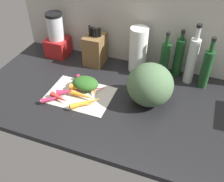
{
  "coord_description": "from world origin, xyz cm",
  "views": [
    {
      "loc": [
        27.11,
        -100.62,
        90.34
      ],
      "look_at": [
        -7.98,
        -7.28,
        9.76
      ],
      "focal_mm": 41.52,
      "sensor_mm": 36.0,
      "label": 1
    }
  ],
  "objects_px": {
    "cutting_board": "(80,94)",
    "carrot_4": "(53,98)",
    "carrot_0": "(67,92)",
    "bottle_3": "(206,68)",
    "carrot_5": "(59,98)",
    "bottle_2": "(192,60)",
    "carrot_6": "(81,88)",
    "winter_squash": "(150,85)",
    "carrot_8": "(91,89)",
    "carrot_7": "(83,81)",
    "carrot_3": "(84,104)",
    "blender_appliance": "(57,38)",
    "paper_towel_roll": "(138,50)",
    "carrot_2": "(83,96)",
    "knife_block": "(95,49)",
    "carrot_9": "(92,88)",
    "bottle_1": "(179,57)",
    "carrot_1": "(86,102)",
    "bottle_0": "(165,59)"
  },
  "relations": [
    {
      "from": "carrot_5",
      "to": "knife_block",
      "type": "height_order",
      "value": "knife_block"
    },
    {
      "from": "carrot_4",
      "to": "carrot_9",
      "type": "height_order",
      "value": "carrot_9"
    },
    {
      "from": "carrot_1",
      "to": "carrot_4",
      "type": "distance_m",
      "value": 0.18
    },
    {
      "from": "carrot_1",
      "to": "blender_appliance",
      "type": "distance_m",
      "value": 0.57
    },
    {
      "from": "carrot_1",
      "to": "carrot_6",
      "type": "xyz_separation_m",
      "value": [
        -0.08,
        0.1,
        0.0
      ]
    },
    {
      "from": "carrot_0",
      "to": "blender_appliance",
      "type": "distance_m",
      "value": 0.46
    },
    {
      "from": "cutting_board",
      "to": "carrot_4",
      "type": "bearing_deg",
      "value": -137.61
    },
    {
      "from": "carrot_3",
      "to": "winter_squash",
      "type": "height_order",
      "value": "winter_squash"
    },
    {
      "from": "carrot_7",
      "to": "winter_squash",
      "type": "xyz_separation_m",
      "value": [
        0.38,
        -0.01,
        0.09
      ]
    },
    {
      "from": "carrot_4",
      "to": "carrot_6",
      "type": "relative_size",
      "value": 0.98
    },
    {
      "from": "blender_appliance",
      "to": "paper_towel_roll",
      "type": "height_order",
      "value": "blender_appliance"
    },
    {
      "from": "knife_block",
      "to": "paper_towel_roll",
      "type": "xyz_separation_m",
      "value": [
        0.27,
        0.02,
        0.04
      ]
    },
    {
      "from": "carrot_6",
      "to": "bottle_0",
      "type": "xyz_separation_m",
      "value": [
        0.39,
        0.31,
        0.09
      ]
    },
    {
      "from": "blender_appliance",
      "to": "bottle_1",
      "type": "relative_size",
      "value": 0.99
    },
    {
      "from": "knife_block",
      "to": "bottle_3",
      "type": "relative_size",
      "value": 0.81
    },
    {
      "from": "carrot_7",
      "to": "knife_block",
      "type": "relative_size",
      "value": 0.46
    },
    {
      "from": "bottle_1",
      "to": "carrot_8",
      "type": "bearing_deg",
      "value": -141.27
    },
    {
      "from": "carrot_5",
      "to": "knife_block",
      "type": "distance_m",
      "value": 0.42
    },
    {
      "from": "blender_appliance",
      "to": "carrot_5",
      "type": "bearing_deg",
      "value": -59.9
    },
    {
      "from": "carrot_0",
      "to": "winter_squash",
      "type": "relative_size",
      "value": 0.48
    },
    {
      "from": "carrot_9",
      "to": "carrot_5",
      "type": "bearing_deg",
      "value": -134.05
    },
    {
      "from": "bottle_2",
      "to": "paper_towel_roll",
      "type": "bearing_deg",
      "value": 177.88
    },
    {
      "from": "bottle_0",
      "to": "bottle_3",
      "type": "bearing_deg",
      "value": -5.38
    },
    {
      "from": "carrot_3",
      "to": "carrot_8",
      "type": "relative_size",
      "value": 0.79
    },
    {
      "from": "carrot_6",
      "to": "bottle_0",
      "type": "bearing_deg",
      "value": 38.56
    },
    {
      "from": "carrot_5",
      "to": "carrot_6",
      "type": "bearing_deg",
      "value": 58.72
    },
    {
      "from": "carrot_3",
      "to": "bottle_3",
      "type": "xyz_separation_m",
      "value": [
        0.55,
        0.4,
        0.1
      ]
    },
    {
      "from": "carrot_2",
      "to": "bottle_3",
      "type": "relative_size",
      "value": 0.48
    },
    {
      "from": "carrot_1",
      "to": "carrot_2",
      "type": "relative_size",
      "value": 1.22
    },
    {
      "from": "winter_squash",
      "to": "carrot_4",
      "type": "bearing_deg",
      "value": -159.31
    },
    {
      "from": "blender_appliance",
      "to": "bottle_2",
      "type": "height_order",
      "value": "bottle_2"
    },
    {
      "from": "carrot_1",
      "to": "carrot_8",
      "type": "bearing_deg",
      "value": 103.52
    },
    {
      "from": "carrot_8",
      "to": "bottle_1",
      "type": "distance_m",
      "value": 0.54
    },
    {
      "from": "carrot_0",
      "to": "paper_towel_roll",
      "type": "height_order",
      "value": "paper_towel_roll"
    },
    {
      "from": "carrot_5",
      "to": "carrot_4",
      "type": "bearing_deg",
      "value": -155.39
    },
    {
      "from": "carrot_5",
      "to": "bottle_2",
      "type": "distance_m",
      "value": 0.75
    },
    {
      "from": "carrot_6",
      "to": "winter_squash",
      "type": "distance_m",
      "value": 0.38
    },
    {
      "from": "carrot_5",
      "to": "knife_block",
      "type": "bearing_deg",
      "value": 86.32
    },
    {
      "from": "carrot_8",
      "to": "carrot_7",
      "type": "bearing_deg",
      "value": 145.5
    },
    {
      "from": "carrot_3",
      "to": "winter_squash",
      "type": "relative_size",
      "value": 0.56
    },
    {
      "from": "carrot_0",
      "to": "carrot_3",
      "type": "relative_size",
      "value": 0.86
    },
    {
      "from": "paper_towel_roll",
      "to": "carrot_1",
      "type": "bearing_deg",
      "value": -109.81
    },
    {
      "from": "carrot_2",
      "to": "carrot_9",
      "type": "distance_m",
      "value": 0.07
    },
    {
      "from": "carrot_6",
      "to": "carrot_7",
      "type": "relative_size",
      "value": 1.15
    },
    {
      "from": "knife_block",
      "to": "bottle_3",
      "type": "distance_m",
      "value": 0.66
    },
    {
      "from": "bottle_1",
      "to": "carrot_9",
      "type": "bearing_deg",
      "value": -140.69
    },
    {
      "from": "knife_block",
      "to": "cutting_board",
      "type": "bearing_deg",
      "value": -81.41
    },
    {
      "from": "carrot_5",
      "to": "carrot_0",
      "type": "bearing_deg",
      "value": 78.32
    },
    {
      "from": "carrot_0",
      "to": "bottle_3",
      "type": "distance_m",
      "value": 0.77
    },
    {
      "from": "carrot_7",
      "to": "bottle_3",
      "type": "relative_size",
      "value": 0.37
    }
  ]
}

